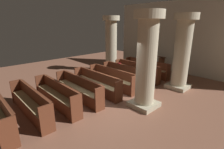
{
  "coord_description": "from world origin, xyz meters",
  "views": [
    {
      "loc": [
        4.76,
        -4.57,
        3.17
      ],
      "look_at": [
        -0.92,
        0.79,
        0.75
      ],
      "focal_mm": 26.93,
      "sensor_mm": 36.0,
      "label": 1
    }
  ],
  "objects": [
    {
      "name": "pew_row_2",
      "position": [
        -1.12,
        1.94,
        0.5
      ],
      "size": [
        3.02,
        0.46,
        0.94
      ],
      "color": "brown",
      "rests_on": "ground"
    },
    {
      "name": "pew_row_4",
      "position": [
        -1.12,
        -0.03,
        0.5
      ],
      "size": [
        3.02,
        0.46,
        0.94
      ],
      "color": "brown",
      "rests_on": "ground"
    },
    {
      "name": "pillar_aisle_rear",
      "position": [
        1.26,
        0.46,
        1.87
      ],
      "size": [
        1.06,
        1.06,
        3.59
      ],
      "color": "tan",
      "rests_on": "ground"
    },
    {
      "name": "pew_row_0",
      "position": [
        -1.12,
        3.92,
        0.5
      ],
      "size": [
        3.02,
        0.47,
        0.94
      ],
      "color": "brown",
      "rests_on": "ground"
    },
    {
      "name": "lectern",
      "position": [
        -0.86,
        5.21,
        0.45
      ],
      "size": [
        0.48,
        0.45,
        1.08
      ],
      "color": "brown",
      "rests_on": "ground"
    },
    {
      "name": "hymn_book",
      "position": [
        -1.74,
        2.13,
        0.95
      ],
      "size": [
        0.15,
        0.18,
        0.03
      ],
      "primitive_type": "cube",
      "color": "maroon",
      "rests_on": "pew_row_2"
    },
    {
      "name": "pillar_aisle_side",
      "position": [
        1.26,
        3.33,
        1.87
      ],
      "size": [
        1.09,
        1.09,
        3.59
      ],
      "color": "tan",
      "rests_on": "ground"
    },
    {
      "name": "pew_row_7",
      "position": [
        -1.12,
        -2.99,
        0.5
      ],
      "size": [
        3.02,
        0.46,
        0.94
      ],
      "color": "brown",
      "rests_on": "ground"
    },
    {
      "name": "pew_row_6",
      "position": [
        -1.12,
        -2.01,
        0.5
      ],
      "size": [
        3.02,
        0.47,
        0.94
      ],
      "color": "brown",
      "rests_on": "ground"
    },
    {
      "name": "back_wall",
      "position": [
        0.0,
        6.08,
        2.25
      ],
      "size": [
        10.0,
        0.16,
        4.5
      ],
      "primitive_type": "cube",
      "color": "beige",
      "rests_on": "ground"
    },
    {
      "name": "pew_row_5",
      "position": [
        -1.12,
        -1.02,
        0.5
      ],
      "size": [
        3.02,
        0.46,
        0.94
      ],
      "color": "brown",
      "rests_on": "ground"
    },
    {
      "name": "pew_row_1",
      "position": [
        -1.12,
        2.93,
        0.5
      ],
      "size": [
        3.02,
        0.46,
        0.94
      ],
      "color": "brown",
      "rests_on": "ground"
    },
    {
      "name": "ground_plane",
      "position": [
        0.0,
        0.0,
        0.0
      ],
      "size": [
        19.2,
        19.2,
        0.0
      ],
      "primitive_type": "plane",
      "color": "brown"
    },
    {
      "name": "pew_row_3",
      "position": [
        -1.12,
        0.95,
        0.5
      ],
      "size": [
        3.02,
        0.47,
        0.94
      ],
      "color": "brown",
      "rests_on": "ground"
    },
    {
      "name": "pillar_far_side",
      "position": [
        -3.45,
        3.09,
        1.87
      ],
      "size": [
        1.09,
        1.09,
        3.59
      ],
      "color": "tan",
      "rests_on": "ground"
    },
    {
      "name": "kneeler_box_red",
      "position": [
        0.63,
        1.52,
        0.1
      ],
      "size": [
        0.44,
        0.27,
        0.21
      ],
      "primitive_type": "cube",
      "color": "maroon",
      "rests_on": "ground"
    }
  ]
}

